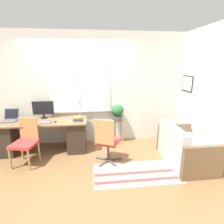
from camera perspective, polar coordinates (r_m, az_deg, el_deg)
The scene contains 16 objects.
ground_plane at distance 4.04m, azimuth -10.39°, elevation -13.84°, with size 14.00×14.00×0.00m, color brown.
wall_back_with_window at distance 4.36m, azimuth -10.62°, elevation 7.24°, with size 9.00×0.12×2.70m.
wall_right_with_picture at distance 4.27m, azimuth 26.67°, elevation 5.61°, with size 0.08×9.00×2.70m.
desk at distance 4.33m, azimuth -21.60°, elevation -6.94°, with size 2.01×0.70×0.73m.
laptop at distance 4.53m, azimuth -30.30°, elevation -1.80°, with size 0.31×0.33×0.24m.
monitor at distance 4.35m, azimuth -21.58°, elevation 0.92°, with size 0.48×0.15×0.40m.
keyboard at distance 4.07m, azimuth -22.19°, elevation -3.21°, with size 0.42×0.15×0.02m.
mouse at distance 3.99m, azimuth -17.99°, elevation -3.02°, with size 0.04×0.07×0.03m.
desk_lamp at distance 4.10m, azimuth -10.50°, elevation 1.98°, with size 0.12×0.12×0.45m.
book_stack at distance 3.94m, azimuth -11.15°, elevation -2.24°, with size 0.21×0.18×0.11m.
desk_chair_wooden at distance 3.91m, azimuth -26.40°, elevation -8.31°, with size 0.51×0.52×0.92m.
office_chair_swivel at distance 3.50m, azimuth -1.68°, elevation -9.18°, with size 0.56×0.58×0.96m.
couch_loveseat at distance 3.90m, azimuth 22.50°, elevation -11.23°, with size 0.76×1.21×0.78m.
plant_stand at distance 4.40m, azimuth 1.72°, elevation -3.52°, with size 0.24×0.24×0.61m.
potted_plant at distance 4.32m, azimuth 1.75°, elevation 0.08°, with size 0.31×0.31×0.38m.
floor_rug_striped at distance 3.46m, azimuth 7.94°, elevation -19.05°, with size 1.60×0.78×0.01m.
Camera 1 is at (0.30, -3.52, 1.95)m, focal length 28.00 mm.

